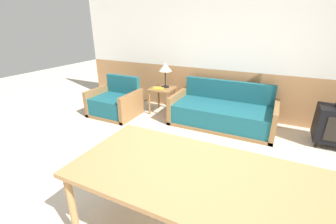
{
  "coord_description": "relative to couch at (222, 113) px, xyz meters",
  "views": [
    {
      "loc": [
        0.71,
        -1.94,
        1.85
      ],
      "look_at": [
        -0.74,
        1.04,
        0.52
      ],
      "focal_mm": 24.0,
      "sensor_mm": 36.0,
      "label": 1
    }
  ],
  "objects": [
    {
      "name": "armchair",
      "position": [
        -2.15,
        -0.46,
        0.0
      ],
      "size": [
        0.94,
        0.77,
        0.78
      ],
      "rotation": [
        0.0,
        0.0,
        0.01
      ],
      "color": "olive",
      "rests_on": "ground_plane"
    },
    {
      "name": "couch",
      "position": [
        0.0,
        0.0,
        0.0
      ],
      "size": [
        1.89,
        0.89,
        0.79
      ],
      "color": "olive",
      "rests_on": "ground_plane"
    },
    {
      "name": "book_stack",
      "position": [
        -1.35,
        -0.02,
        0.33
      ],
      "size": [
        0.22,
        0.15,
        0.02
      ],
      "color": "gold",
      "rests_on": "side_table"
    },
    {
      "name": "table_lamp",
      "position": [
        -1.28,
        0.16,
        0.72
      ],
      "size": [
        0.27,
        0.27,
        0.51
      ],
      "color": "black",
      "rests_on": "side_table"
    },
    {
      "name": "side_table",
      "position": [
        -1.3,
        0.07,
        0.21
      ],
      "size": [
        0.47,
        0.47,
        0.56
      ],
      "color": "olive",
      "rests_on": "ground_plane"
    },
    {
      "name": "wall_back",
      "position": [
        0.08,
        0.59,
        1.11
      ],
      "size": [
        7.2,
        0.06,
        2.7
      ],
      "color": "#AD7A4C",
      "rests_on": "ground_plane"
    },
    {
      "name": "ground_plane",
      "position": [
        0.08,
        -2.04,
        -0.24
      ],
      "size": [
        16.0,
        16.0,
        0.0
      ],
      "primitive_type": "plane",
      "color": "beige"
    },
    {
      "name": "dining_table",
      "position": [
        0.38,
        -2.58,
        0.45
      ],
      "size": [
        2.04,
        1.0,
        0.76
      ],
      "color": "#B27F4C",
      "rests_on": "ground_plane"
    }
  ]
}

